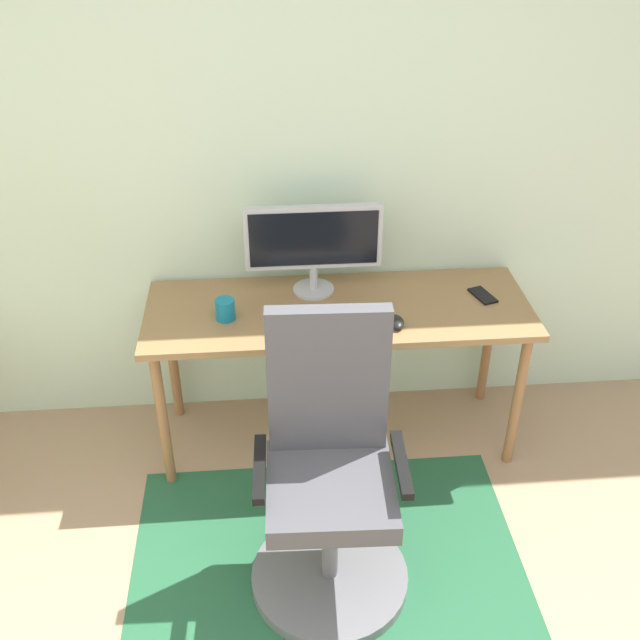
{
  "coord_description": "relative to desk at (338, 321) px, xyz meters",
  "views": [
    {
      "loc": [
        -0.14,
        -0.79,
        2.34
      ],
      "look_at": [
        0.06,
        1.59,
        0.82
      ],
      "focal_mm": 41.31,
      "sensor_mm": 36.0,
      "label": 1
    }
  ],
  "objects": [
    {
      "name": "computer_mouse",
      "position": [
        0.22,
        -0.16,
        0.09
      ],
      "size": [
        0.06,
        0.1,
        0.03
      ],
      "primitive_type": "ellipsoid",
      "color": "black",
      "rests_on": "desk"
    },
    {
      "name": "monitor",
      "position": [
        -0.1,
        0.15,
        0.31
      ],
      "size": [
        0.58,
        0.18,
        0.4
      ],
      "color": "#B2B2B7",
      "rests_on": "desk"
    },
    {
      "name": "desk",
      "position": [
        0.0,
        0.0,
        0.0
      ],
      "size": [
        1.63,
        0.58,
        0.72
      ],
      "color": "olive",
      "rests_on": "ground"
    },
    {
      "name": "wall_back",
      "position": [
        -0.16,
        0.36,
        0.66
      ],
      "size": [
        6.0,
        0.1,
        2.6
      ],
      "primitive_type": "cube",
      "color": "silver",
      "rests_on": "ground"
    },
    {
      "name": "keyboard",
      "position": [
        -0.06,
        -0.14,
        0.08
      ],
      "size": [
        0.43,
        0.13,
        0.02
      ],
      "primitive_type": "cube",
      "color": "white",
      "rests_on": "desk"
    },
    {
      "name": "cell_phone",
      "position": [
        0.63,
        0.04,
        0.08
      ],
      "size": [
        0.11,
        0.15,
        0.01
      ],
      "primitive_type": "cube",
      "rotation": [
        0.0,
        0.0,
        0.31
      ],
      "color": "black",
      "rests_on": "desk"
    },
    {
      "name": "office_chair",
      "position": [
        -0.11,
        -0.77,
        -0.23
      ],
      "size": [
        0.59,
        0.59,
        1.1
      ],
      "rotation": [
        0.0,
        0.0,
        -0.04
      ],
      "color": "slate",
      "rests_on": "ground"
    },
    {
      "name": "coffee_cup",
      "position": [
        -0.47,
        -0.05,
        0.12
      ],
      "size": [
        0.08,
        0.08,
        0.09
      ],
      "primitive_type": "cylinder",
      "color": "#126F8E",
      "rests_on": "desk"
    },
    {
      "name": "area_rug",
      "position": [
        -0.11,
        -0.72,
        -0.64
      ],
      "size": [
        1.51,
        1.06,
        0.01
      ],
      "primitive_type": "cube",
      "color": "#255C3A",
      "rests_on": "ground"
    }
  ]
}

